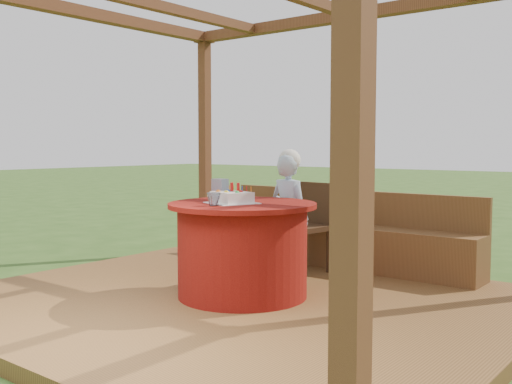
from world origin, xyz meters
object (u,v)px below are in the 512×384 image
chair (308,222)px  birthday_cake (232,197)px  bench (341,241)px  gift_bag (220,190)px  drinking_glass (214,199)px  table (242,249)px  elderly_woman (289,214)px

chair → birthday_cake: (0.08, -1.29, 0.34)m
bench → gift_bag: 1.75m
birthday_cake → drinking_glass: size_ratio=4.04×
bench → table: 1.66m
chair → birthday_cake: birthday_cake is taller
table → drinking_glass: drinking_glass is taller
table → birthday_cake: 0.46m
elderly_woman → gift_bag: (-0.26, -0.69, 0.26)m
elderly_woman → drinking_glass: size_ratio=10.94×
bench → birthday_cake: (-0.04, -1.74, 0.59)m
table → gift_bag: gift_bag is taller
chair → elderly_woman: elderly_woman is taller
birthday_cake → chair: bearing=93.7°
chair → drinking_glass: bearing=-85.7°
birthday_cake → drinking_glass: 0.26m
elderly_woman → birthday_cake: bearing=-90.3°
chair → birthday_cake: 1.34m
chair → birthday_cake: bearing=-86.3°
table → chair: chair is taller
table → birthday_cake: (-0.04, -0.09, 0.44)m
birthday_cake → drinking_glass: birthday_cake is taller
bench → chair: size_ratio=3.32×
drinking_glass → table: bearing=88.8°
bench → elderly_woman: (-0.04, -0.91, 0.37)m
drinking_glass → gift_bag: bearing=125.9°
elderly_woman → drinking_glass: elderly_woman is taller
table → birthday_cake: birthday_cake is taller
table → elderly_woman: 0.78m
birthday_cake → table: bearing=64.7°
table → drinking_glass: 0.57m
gift_bag → drinking_glass: gift_bag is taller
chair → elderly_woman: bearing=-79.2°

